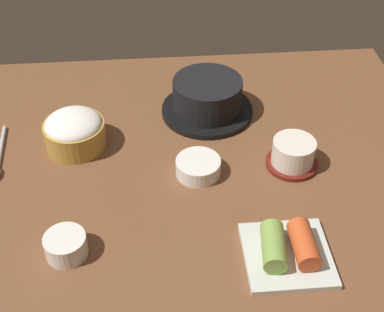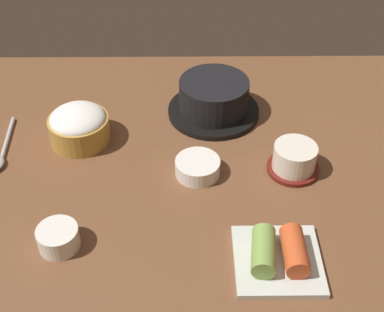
% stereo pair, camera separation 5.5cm
% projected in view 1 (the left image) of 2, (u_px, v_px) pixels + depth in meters
% --- Properties ---
extents(dining_table, '(1.00, 0.76, 0.02)m').
position_uv_depth(dining_table, '(180.00, 166.00, 1.00)').
color(dining_table, brown).
rests_on(dining_table, ground).
extents(stone_pot, '(0.19, 0.19, 0.08)m').
position_uv_depth(stone_pot, '(207.00, 98.00, 1.09)').
color(stone_pot, black).
rests_on(stone_pot, dining_table).
extents(rice_bowl, '(0.12, 0.12, 0.07)m').
position_uv_depth(rice_bowl, '(74.00, 131.00, 1.01)').
color(rice_bowl, '#B78C38').
rests_on(rice_bowl, dining_table).
extents(tea_cup_with_saucer, '(0.09, 0.09, 0.05)m').
position_uv_depth(tea_cup_with_saucer, '(293.00, 154.00, 0.97)').
color(tea_cup_with_saucer, maroon).
rests_on(tea_cup_with_saucer, dining_table).
extents(banchan_cup_center, '(0.08, 0.08, 0.03)m').
position_uv_depth(banchan_cup_center, '(198.00, 166.00, 0.96)').
color(banchan_cup_center, white).
rests_on(banchan_cup_center, dining_table).
extents(kimchi_plate, '(0.13, 0.13, 0.05)m').
position_uv_depth(kimchi_plate, '(288.00, 250.00, 0.81)').
color(kimchi_plate, silver).
rests_on(kimchi_plate, dining_table).
extents(side_bowl_near, '(0.07, 0.07, 0.04)m').
position_uv_depth(side_bowl_near, '(66.00, 245.00, 0.82)').
color(side_bowl_near, white).
rests_on(side_bowl_near, dining_table).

